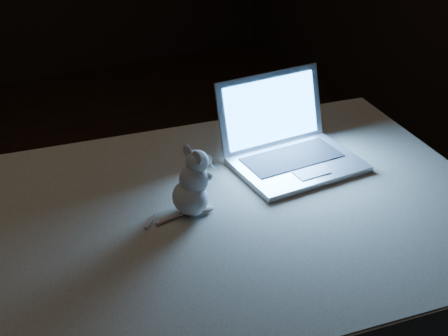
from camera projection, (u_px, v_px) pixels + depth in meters
floor at (65, 324)px, 2.45m from camera, size 5.00×5.00×0.00m
table at (208, 325)px, 1.90m from camera, size 1.55×1.11×0.77m
tablecloth at (214, 222)px, 1.76m from camera, size 1.59×1.09×0.11m
laptop at (300, 131)px, 1.85m from camera, size 0.36×0.31×0.24m
plush_mouse at (190, 182)px, 1.66m from camera, size 0.17×0.17×0.18m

